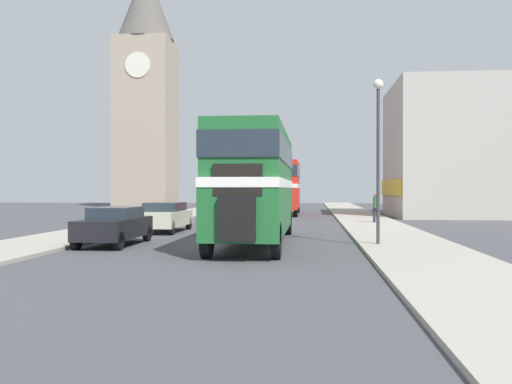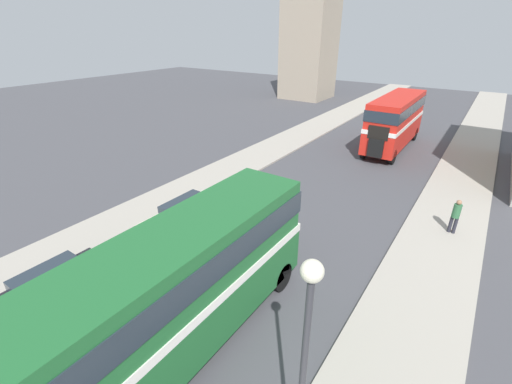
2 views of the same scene
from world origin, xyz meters
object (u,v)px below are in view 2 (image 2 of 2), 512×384
bus_distant (396,118)px  car_parked_mid (187,215)px  double_decker_bus (166,295)px  pedestrian_walking (456,214)px  car_parked_near (50,290)px  street_lamp (304,358)px

bus_distant → car_parked_mid: size_ratio=2.03×
bus_distant → car_parked_mid: 19.12m
double_decker_bus → bus_distant: bearing=90.3°
double_decker_bus → pedestrian_walking: double_decker_bus is taller
bus_distant → car_parked_near: 25.48m
bus_distant → street_lamp: street_lamp is taller
street_lamp → pedestrian_walking: bearing=84.0°
car_parked_mid → pedestrian_walking: bearing=32.0°
double_decker_bus → car_parked_mid: bearing=131.8°
bus_distant → car_parked_near: bearing=-101.4°
double_decker_bus → car_parked_near: (-5.15, -0.93, -1.75)m
car_parked_near → street_lamp: 10.12m
bus_distant → street_lamp: bearing=-79.5°
bus_distant → street_lamp: size_ratio=1.57×
bus_distant → street_lamp: 25.17m
car_parked_mid → street_lamp: street_lamp is taller
pedestrian_walking → street_lamp: size_ratio=0.29×
double_decker_bus → car_parked_mid: (-4.98, 5.57, -1.74)m
pedestrian_walking → bus_distant: bearing=117.0°
bus_distant → pedestrian_walking: (5.95, -11.66, -1.40)m
double_decker_bus → bus_distant: (-0.12, 23.98, 0.01)m
car_parked_mid → street_lamp: (9.43, -6.30, 3.21)m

